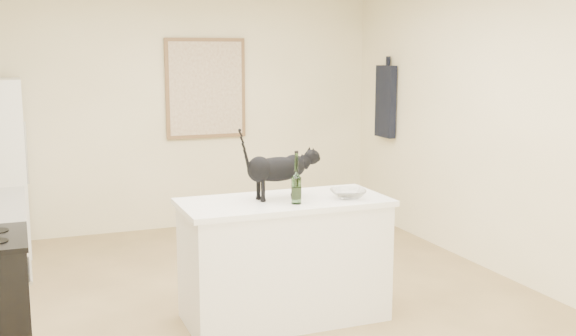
{
  "coord_description": "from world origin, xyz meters",
  "views": [
    {
      "loc": [
        -1.64,
        -4.72,
        1.96
      ],
      "look_at": [
        0.15,
        -0.15,
        1.12
      ],
      "focal_mm": 42.84,
      "sensor_mm": 36.0,
      "label": 1
    }
  ],
  "objects": [
    {
      "name": "wall_back",
      "position": [
        0.0,
        2.75,
        1.3
      ],
      "size": [
        4.5,
        0.0,
        4.5
      ],
      "primitive_type": "plane",
      "rotation": [
        1.57,
        0.0,
        0.0
      ],
      "color": "#FCEFC3",
      "rests_on": "ground"
    },
    {
      "name": "glass_bowl",
      "position": [
        0.55,
        -0.33,
        0.93
      ],
      "size": [
        0.32,
        0.32,
        0.06
      ],
      "primitive_type": "imported",
      "rotation": [
        0.0,
        0.0,
        -0.29
      ],
      "color": "silver",
      "rests_on": "island_top"
    },
    {
      "name": "island_base",
      "position": [
        0.1,
        -0.2,
        0.43
      ],
      "size": [
        1.44,
        0.67,
        0.86
      ],
      "primitive_type": "cube",
      "color": "white",
      "rests_on": "floor"
    },
    {
      "name": "wall_front",
      "position": [
        0.0,
        -2.75,
        1.3
      ],
      "size": [
        4.5,
        0.0,
        4.5
      ],
      "primitive_type": "plane",
      "rotation": [
        -1.57,
        0.0,
        0.0
      ],
      "color": "#FCEFC3",
      "rests_on": "ground"
    },
    {
      "name": "hanging_garment",
      "position": [
        2.19,
        2.05,
        1.4
      ],
      "size": [
        0.08,
        0.34,
        0.8
      ],
      "primitive_type": "cube",
      "color": "black",
      "rests_on": "wall_right"
    },
    {
      "name": "artwork_canvas",
      "position": [
        0.3,
        2.7,
        1.55
      ],
      "size": [
        0.82,
        0.0,
        1.02
      ],
      "primitive_type": "cube",
      "color": "beige",
      "rests_on": "wall_back"
    },
    {
      "name": "fridge_paper",
      "position": [
        -1.6,
        2.46,
        1.14
      ],
      "size": [
        0.04,
        0.13,
        0.17
      ],
      "primitive_type": "cube",
      "rotation": [
        0.0,
        0.0,
        0.29
      ],
      "color": "beige",
      "rests_on": "fridge"
    },
    {
      "name": "floor",
      "position": [
        0.0,
        0.0,
        0.0
      ],
      "size": [
        5.5,
        5.5,
        0.0
      ],
      "primitive_type": "plane",
      "color": "tan",
      "rests_on": "ground"
    },
    {
      "name": "black_cat",
      "position": [
        0.06,
        -0.16,
        1.1
      ],
      "size": [
        0.57,
        0.21,
        0.39
      ],
      "primitive_type": null,
      "rotation": [
        0.0,
        0.0,
        0.07
      ],
      "color": "black",
      "rests_on": "island_top"
    },
    {
      "name": "wine_bottle",
      "position": [
        0.13,
        -0.36,
        1.06
      ],
      "size": [
        0.09,
        0.09,
        0.33
      ],
      "primitive_type": "cylinder",
      "rotation": [
        0.0,
        0.0,
        0.42
      ],
      "color": "#2C5F26",
      "rests_on": "island_top"
    },
    {
      "name": "wall_right",
      "position": [
        2.25,
        0.0,
        1.3
      ],
      "size": [
        0.0,
        5.5,
        5.5
      ],
      "primitive_type": "plane",
      "rotation": [
        1.57,
        0.0,
        -1.57
      ],
      "color": "#FCEFC3",
      "rests_on": "ground"
    },
    {
      "name": "artwork_frame",
      "position": [
        0.3,
        2.72,
        1.55
      ],
      "size": [
        0.9,
        0.03,
        1.1
      ],
      "primitive_type": "cube",
      "color": "brown",
      "rests_on": "wall_back"
    },
    {
      "name": "island_top",
      "position": [
        0.1,
        -0.2,
        0.88
      ],
      "size": [
        1.5,
        0.7,
        0.04
      ],
      "primitive_type": "cube",
      "color": "white",
      "rests_on": "island_base"
    }
  ]
}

